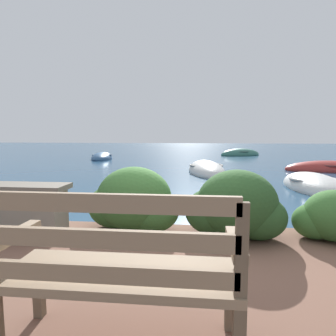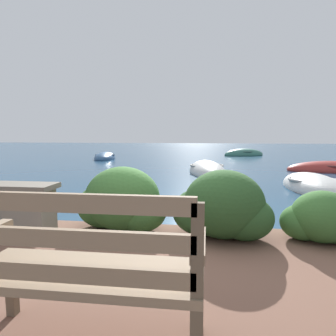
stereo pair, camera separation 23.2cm
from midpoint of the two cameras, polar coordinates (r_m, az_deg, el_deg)
The scene contains 12 objects.
ground_plane at distance 4.13m, azimuth 0.73°, elevation -13.60°, with size 80.00×80.00×0.00m.
park_bench at distance 1.74m, azimuth -12.02°, elevation -18.18°, with size 1.31×0.48×0.93m.
hedge_clump_left at distance 4.15m, azimuth -24.90°, elevation -7.93°, with size 0.71×0.51×0.48m.
hedge_clump_centre at distance 3.80m, azimuth -7.11°, elevation -6.52°, with size 1.17×0.84×0.80m.
hedge_clump_right at distance 3.57m, azimuth 12.17°, elevation -7.50°, with size 1.17×0.84×0.79m.
hedge_clump_far_right at distance 3.83m, azimuth 28.69°, elevation -8.65°, with size 0.85×0.61×0.58m.
rowboat_nearest at distance 8.50m, azimuth 26.54°, elevation -3.31°, with size 1.42×2.71×0.73m.
rowboat_mid at distance 10.95m, azimuth 8.00°, elevation -0.59°, with size 1.68×3.34×0.77m.
rowboat_far at distance 12.98m, azimuth 29.22°, elevation -0.28°, with size 3.33×1.28×0.68m.
rowboat_outer at distance 17.17m, azimuth -11.52°, elevation 1.91°, with size 1.55×2.86×0.67m.
rowboat_distant at distance 19.85m, azimuth 14.58°, elevation 2.48°, with size 2.95×2.18×0.80m.
mooring_buoy at distance 6.89m, azimuth 15.31°, elevation -4.92°, with size 0.48×0.48×0.43m.
Camera 2 is at (0.56, -3.83, 1.43)m, focal length 32.00 mm.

